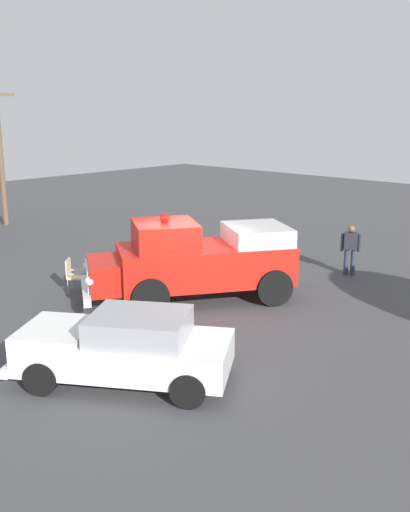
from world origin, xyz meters
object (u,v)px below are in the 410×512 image
object	(u,v)px
utility_pole	(0,152)
traffic_cone	(164,264)
spectator_standing	(350,247)
vintage_fire_truck	(197,260)
lawn_chair_by_car	(72,273)
classic_hot_rod	(124,347)

from	to	relation	value
utility_pole	traffic_cone	distance (m)	12.06
spectator_standing	traffic_cone	distance (m)	6.23
vintage_fire_truck	lawn_chair_by_car	size ratio (longest dim) A/B	6.03
classic_hot_rod	spectator_standing	size ratio (longest dim) A/B	2.79
spectator_standing	traffic_cone	xyz separation A→B (m)	(4.00, -4.73, -0.66)
spectator_standing	traffic_cone	world-z (taller)	spectator_standing
classic_hot_rod	utility_pole	world-z (taller)	utility_pole
spectator_standing	utility_pole	xyz separation A→B (m)	(3.39, -16.36, 2.47)
lawn_chair_by_car	traffic_cone	xyz separation A→B (m)	(-3.31, 0.50, -0.28)
vintage_fire_truck	spectator_standing	xyz separation A→B (m)	(-5.28, 1.97, -0.23)
lawn_chair_by_car	utility_pole	xyz separation A→B (m)	(-3.92, -11.13, 2.85)
lawn_chair_by_car	utility_pole	world-z (taller)	utility_pole
classic_hot_rod	traffic_cone	xyz separation A→B (m)	(-6.04, -5.22, -0.44)
classic_hot_rod	lawn_chair_by_car	distance (m)	6.34
spectator_standing	utility_pole	bearing A→B (deg)	-78.30
lawn_chair_by_car	traffic_cone	bearing A→B (deg)	171.46
vintage_fire_truck	traffic_cone	world-z (taller)	vintage_fire_truck
lawn_chair_by_car	spectator_standing	bearing A→B (deg)	144.46
classic_hot_rod	traffic_cone	world-z (taller)	classic_hot_rod
vintage_fire_truck	classic_hot_rod	size ratio (longest dim) A/B	1.32
vintage_fire_truck	utility_pole	distance (m)	14.68
classic_hot_rod	utility_pole	bearing A→B (deg)	-111.54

